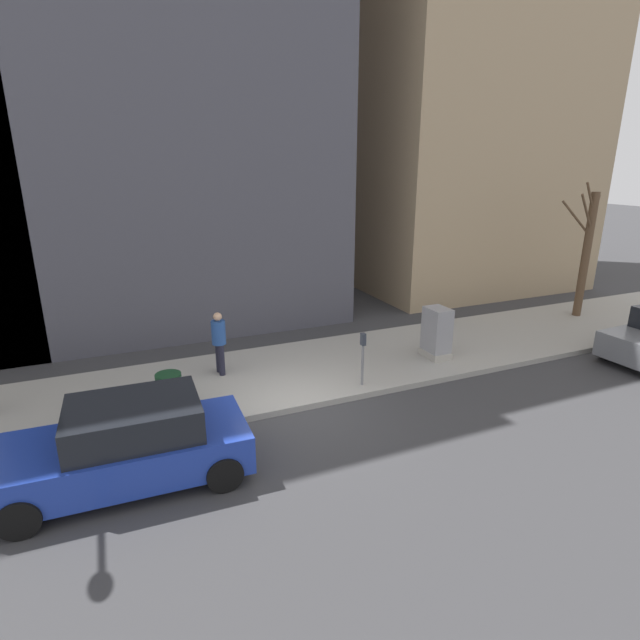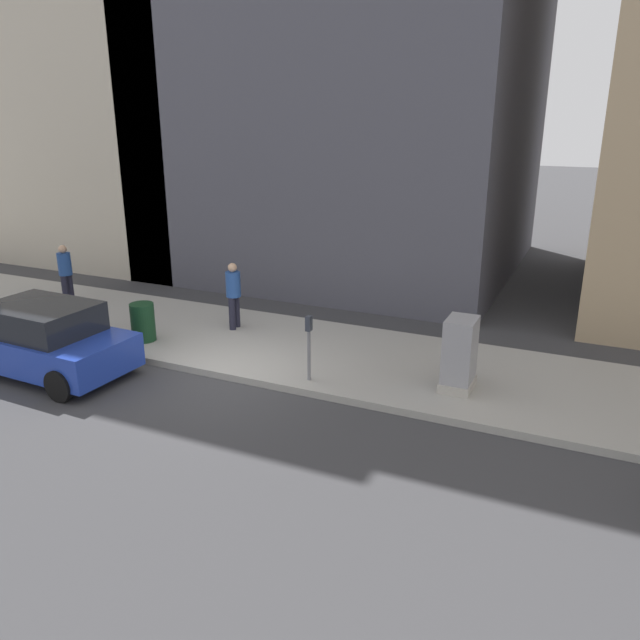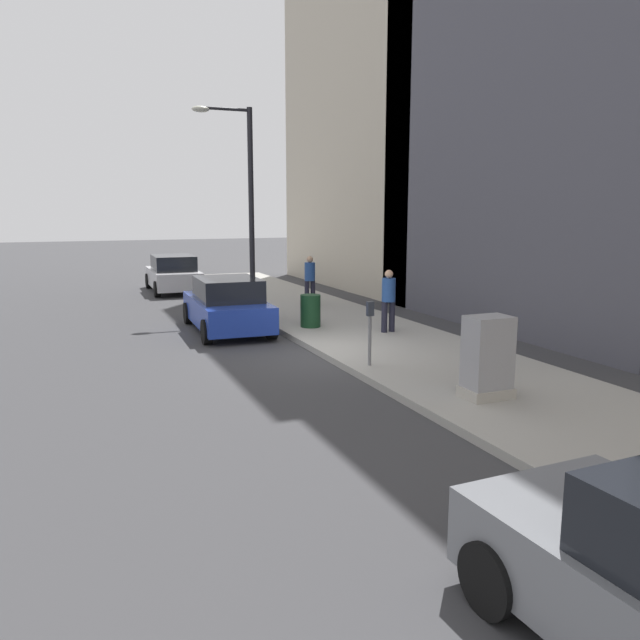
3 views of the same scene
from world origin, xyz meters
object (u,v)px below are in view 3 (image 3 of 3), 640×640
at_px(parking_meter, 370,326).
at_px(utility_box, 487,358).
at_px(streetlamp, 243,190).
at_px(parked_car_silver, 173,274).
at_px(parked_car_blue, 227,305).
at_px(office_tower_right, 463,50).
at_px(pedestrian_midblock, 310,277).
at_px(pedestrian_near_meter, 389,297).
at_px(trash_bin, 310,311).

bearing_deg(parking_meter, utility_box, -73.12).
bearing_deg(streetlamp, parked_car_silver, 104.39).
height_order(parked_car_blue, office_tower_right, office_tower_right).
relative_size(parking_meter, pedestrian_midblock, 0.81).
distance_m(streetlamp, pedestrian_near_meter, 7.03).
bearing_deg(utility_box, parked_car_silver, 98.07).
distance_m(parked_car_blue, streetlamp, 5.05).
relative_size(parked_car_blue, office_tower_right, 0.20).
distance_m(parked_car_blue, trash_bin, 2.34).
height_order(streetlamp, office_tower_right, office_tower_right).
distance_m(utility_box, pedestrian_midblock, 11.32).
xyz_separation_m(parked_car_silver, office_tower_right, (12.90, -1.35, 9.67)).
bearing_deg(streetlamp, utility_box, -85.09).
bearing_deg(parked_car_blue, parking_meter, -71.19).
xyz_separation_m(pedestrian_near_meter, pedestrian_midblock, (-0.13, 5.40, 0.00)).
bearing_deg(pedestrian_near_meter, office_tower_right, 43.88).
distance_m(pedestrian_midblock, office_tower_right, 14.08).
distance_m(trash_bin, office_tower_right, 17.10).
relative_size(utility_box, trash_bin, 1.59).
distance_m(streetlamp, office_tower_right, 13.82).
xyz_separation_m(parked_car_blue, utility_box, (2.52, -8.31, 0.11)).
relative_size(parked_car_blue, pedestrian_midblock, 2.56).
bearing_deg(utility_box, parked_car_blue, 106.89).
bearing_deg(trash_bin, parking_meter, -95.66).
relative_size(parked_car_blue, parking_meter, 3.15).
distance_m(parked_car_blue, parked_car_silver, 9.30).
relative_size(utility_box, pedestrian_near_meter, 0.86).
bearing_deg(trash_bin, parked_car_blue, 155.54).
bearing_deg(pedestrian_midblock, utility_box, 75.55).
bearing_deg(pedestrian_near_meter, parked_car_blue, 142.30).
relative_size(parking_meter, trash_bin, 1.50).
bearing_deg(trash_bin, streetlamp, 97.81).
bearing_deg(streetlamp, trash_bin, -82.19).
bearing_deg(utility_box, pedestrian_midblock, 84.34).
height_order(parked_car_blue, trash_bin, parked_car_blue).
bearing_deg(parked_car_blue, parked_car_silver, 91.75).
bearing_deg(parking_meter, office_tower_right, 50.07).
relative_size(trash_bin, pedestrian_near_meter, 0.54).
distance_m(parked_car_silver, parking_meter, 14.90).
relative_size(parked_car_blue, utility_box, 2.98).
distance_m(parking_meter, trash_bin, 4.58).
distance_m(parked_car_silver, pedestrian_midblock, 7.31).
distance_m(parked_car_blue, pedestrian_midblock, 4.70).
height_order(parked_car_blue, pedestrian_near_meter, pedestrian_near_meter).
bearing_deg(trash_bin, pedestrian_near_meter, -42.00).
bearing_deg(trash_bin, parked_car_silver, 101.54).
height_order(parking_meter, trash_bin, parking_meter).
relative_size(parked_car_silver, utility_box, 2.96).
xyz_separation_m(streetlamp, office_tower_right, (11.43, 4.41, 6.39)).
height_order(trash_bin, pedestrian_near_meter, pedestrian_near_meter).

